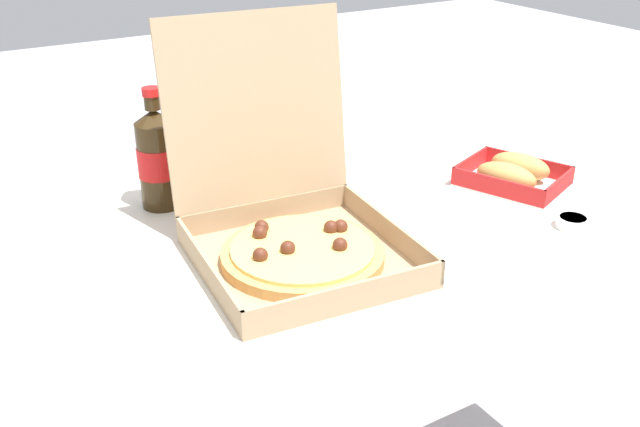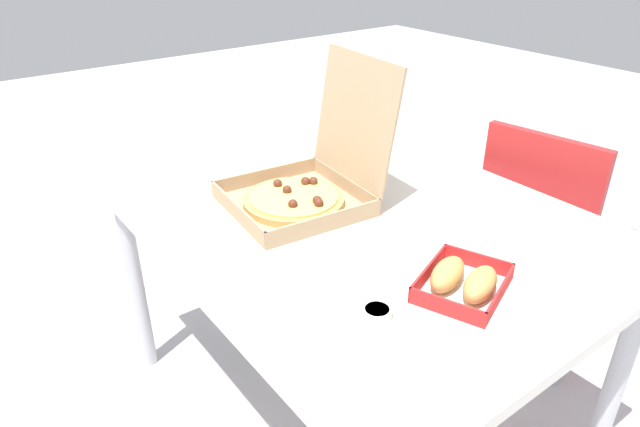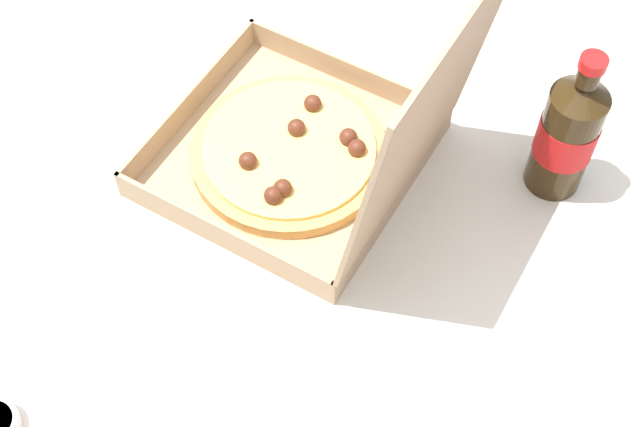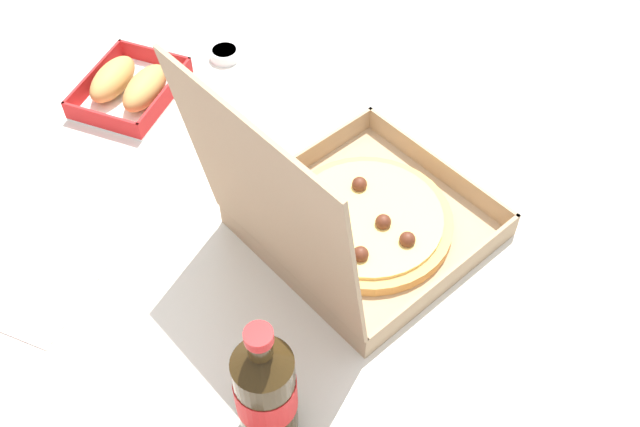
% 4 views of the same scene
% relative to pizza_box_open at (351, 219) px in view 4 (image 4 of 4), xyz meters
% --- Properties ---
extents(ground_plane, '(10.00, 10.00, 0.00)m').
position_rel_pizza_box_open_xyz_m(ground_plane, '(0.09, 0.07, -0.77)').
color(ground_plane, '#B2B2B7').
extents(dining_table, '(1.29, 0.95, 0.72)m').
position_rel_pizza_box_open_xyz_m(dining_table, '(0.09, 0.07, -0.12)').
color(dining_table, silver).
rests_on(dining_table, ground_plane).
extents(pizza_box_open, '(0.35, 0.40, 0.36)m').
position_rel_pizza_box_open_xyz_m(pizza_box_open, '(0.00, 0.00, 0.00)').
color(pizza_box_open, tan).
rests_on(pizza_box_open, dining_table).
extents(bread_side_box, '(0.21, 0.23, 0.06)m').
position_rel_pizza_box_open_xyz_m(bread_side_box, '(0.50, 0.02, -0.03)').
color(bread_side_box, white).
rests_on(bread_side_box, dining_table).
extents(cola_bottle, '(0.07, 0.07, 0.22)m').
position_rel_pizza_box_open_xyz_m(cola_bottle, '(-0.12, 0.29, 0.04)').
color(cola_bottle, '#33230F').
rests_on(cola_bottle, dining_table).
extents(paper_menu, '(0.25, 0.21, 0.00)m').
position_rel_pizza_box_open_xyz_m(paper_menu, '(0.30, 0.39, -0.05)').
color(paper_menu, white).
rests_on(paper_menu, dining_table).
extents(dipping_sauce_cup, '(0.06, 0.06, 0.02)m').
position_rel_pizza_box_open_xyz_m(dipping_sauce_cup, '(0.46, -0.17, -0.04)').
color(dipping_sauce_cup, white).
rests_on(dipping_sauce_cup, dining_table).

